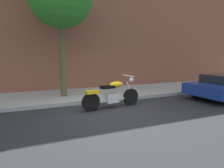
% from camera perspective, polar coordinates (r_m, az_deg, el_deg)
% --- Properties ---
extents(ground_plane, '(60.00, 60.00, 0.00)m').
position_cam_1_polar(ground_plane, '(6.00, 0.30, -9.06)').
color(ground_plane, '#28282D').
extents(sidewalk, '(24.35, 2.92, 0.14)m').
position_cam_1_polar(sidewalk, '(8.70, -7.28, -3.18)').
color(sidewalk, '#A9A9A9').
rests_on(sidewalk, ground).
extents(building_facade, '(24.35, 0.50, 9.25)m').
position_cam_1_polar(building_facade, '(10.58, -10.45, 23.70)').
color(building_facade, brown).
rests_on(building_facade, ground).
extents(motorcycle, '(2.23, 0.71, 1.12)m').
position_cam_1_polar(motorcycle, '(6.58, -0.04, -3.34)').
color(motorcycle, black).
rests_on(motorcycle, ground).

